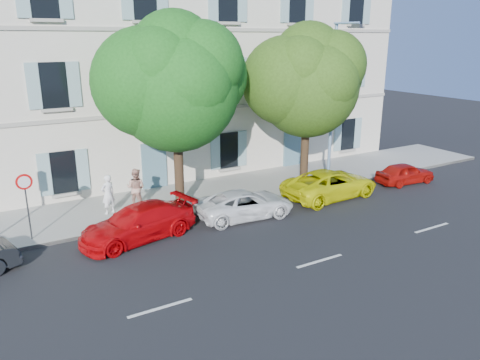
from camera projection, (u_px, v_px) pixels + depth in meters
ground at (259, 224)px, 19.96m from camera, size 90.00×90.00×0.00m
sidewalk at (212, 193)px, 23.61m from camera, size 36.00×4.50×0.15m
kerb at (233, 206)px, 21.82m from camera, size 36.00×0.16×0.16m
building at (165, 67)px, 26.62m from camera, size 28.00×7.00×12.00m
car_red_coupe at (138, 223)px, 18.26m from camera, size 5.00×2.81×1.37m
car_white_coupe at (245, 204)px, 20.56m from camera, size 4.53×2.39×1.21m
car_yellow_supercar at (330, 184)px, 23.07m from camera, size 5.15×2.58×1.40m
car_red_hatchback at (405, 173)px, 25.33m from camera, size 3.46×1.62×1.14m
tree_left at (176, 89)px, 19.78m from camera, size 5.39×5.39×8.36m
tree_right at (307, 86)px, 23.51m from camera, size 5.17×5.17×7.96m
road_sign at (26, 193)px, 17.55m from camera, size 0.61×0.10×2.63m
street_lamp at (335, 95)px, 23.97m from camera, size 0.44×1.76×8.19m
pedestrian_a at (108, 194)px, 20.49m from camera, size 0.75×0.61×1.77m
pedestrian_b at (136, 188)px, 21.26m from camera, size 1.12×1.11×1.83m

